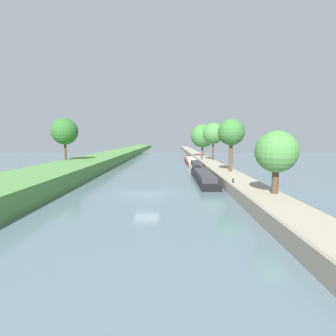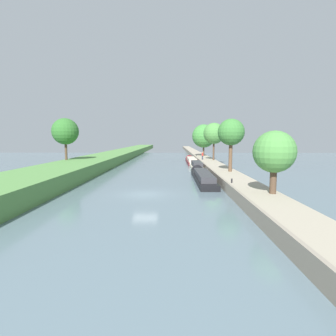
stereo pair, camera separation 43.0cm
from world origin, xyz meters
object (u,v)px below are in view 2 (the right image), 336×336
Objects in this scene: narrowboat_black at (202,176)px; narrowboat_maroon at (191,160)px; narrowboat_cream at (196,166)px; person_walking at (202,156)px; mooring_bollard_far at (197,155)px; mooring_bollard_near at (232,181)px.

narrowboat_maroon is at bearing 89.41° from narrowboat_black.
person_walking reaches higher than narrowboat_cream.
narrowboat_black is 22.16m from person_walking.
narrowboat_maroon is 5.73m from person_walking.
mooring_bollard_far is at bearing 74.33° from narrowboat_maroon.
person_walking reaches higher than mooring_bollard_near.
mooring_bollard_far is (1.79, 20.25, 0.73)m from narrowboat_cream.
narrowboat_maroon is 33.73× the size of mooring_bollard_far.
narrowboat_cream reaches higher than narrowboat_maroon.
mooring_bollard_far reaches higher than narrowboat_black.
narrowboat_maroon is at bearing 90.01° from narrowboat_cream.
mooring_bollard_near reaches higher than narrowboat_maroon.
narrowboat_black is 27.12m from narrowboat_maroon.
mooring_bollard_far is (2.07, 33.49, 0.81)m from narrowboat_black.
person_walking is 31.05m from mooring_bollard_near.
narrowboat_maroon is 36.22m from mooring_bollard_near.
narrowboat_black reaches higher than narrowboat_maroon.
narrowboat_cream is 20.34m from mooring_bollard_far.
mooring_bollard_near is (1.79, -22.30, 0.73)m from narrowboat_cream.
mooring_bollard_far reaches higher than narrowboat_maroon.
narrowboat_cream is (0.28, 13.24, 0.08)m from narrowboat_black.
mooring_bollard_far is at bearing 84.96° from narrowboat_cream.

